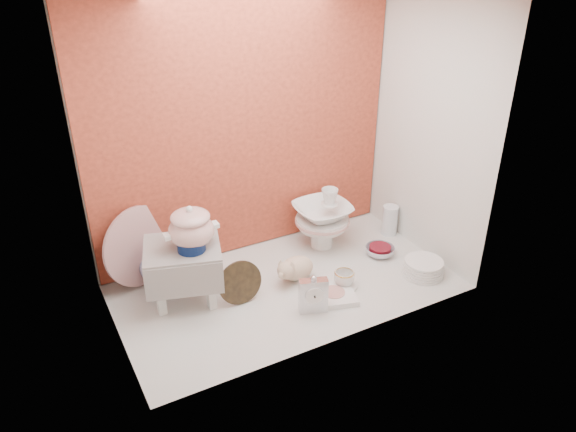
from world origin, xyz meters
The scene contains 17 objects.
ground centered at (0.00, 0.00, 0.00)m, with size 1.80×1.80×0.00m, color silver.
niche_shell centered at (0.00, 0.18, 0.93)m, with size 1.86×1.03×1.53m.
step_stool centered at (-0.51, 0.15, 0.16)m, with size 0.38×0.33×0.32m, color silver, non-canonical shape.
soup_tureen centered at (-0.46, 0.13, 0.43)m, with size 0.27×0.27×0.23m, color white, non-canonical shape.
cobalt_bowl centered at (-0.48, 0.10, 0.35)m, with size 0.14×0.14×0.05m, color #091843.
floral_platter centered at (-0.67, 0.42, 0.22)m, with size 0.45×0.08×0.44m, color silver, non-canonical shape.
blue_white_vase centered at (-0.57, 0.37, 0.13)m, with size 0.24×0.24×0.26m, color white.
lacquer_tray centered at (-0.27, -0.01, 0.12)m, with size 0.24×0.06×0.24m, color black, non-canonical shape.
mantel_clock centered at (0.02, -0.26, 0.11)m, with size 0.14×0.05×0.21m, color silver.
plush_pig centered at (0.08, 0.03, 0.07)m, with size 0.25×0.17×0.15m, color #CCAD8F.
teacup_saucer centered at (0.27, -0.15, 0.01)m, with size 0.15×0.15×0.01m, color white.
gold_rim_teacup centered at (0.27, -0.15, 0.05)m, with size 0.11×0.11×0.09m, color white.
lattice_dish centered at (0.17, -0.20, 0.02)m, with size 0.22×0.22×0.03m, color white.
dinner_plate_stack centered at (0.73, -0.26, 0.04)m, with size 0.23×0.23×0.09m, color white.
crystal_bowl centered at (0.64, 0.02, 0.03)m, with size 0.17×0.17×0.05m, color silver.
clear_glass_vase centered at (0.84, 0.20, 0.10)m, with size 0.10×0.10×0.19m, color silver.
porcelain_tower centered at (0.39, 0.27, 0.19)m, with size 0.33×0.33×0.38m, color white, non-canonical shape.
Camera 1 is at (-1.19, -2.22, 1.80)m, focal length 35.12 mm.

